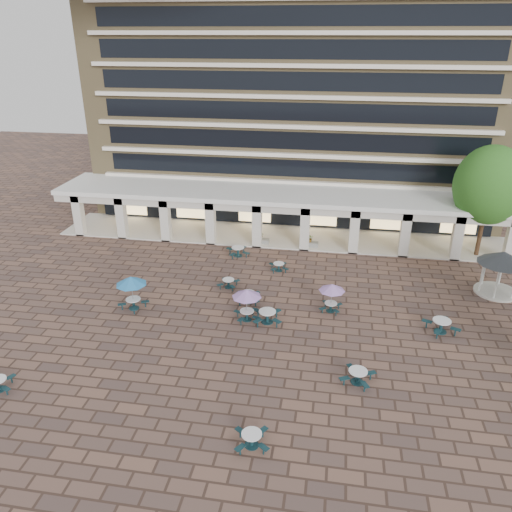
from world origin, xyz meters
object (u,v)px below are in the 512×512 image
object	(u,v)px
planter_right	(310,242)
planter_left	(261,240)
picnic_table_3	(358,375)
picnic_table_1	(252,438)
gazebo	(502,262)

from	to	relation	value
planter_right	planter_left	bearing A→B (deg)	-180.00
planter_left	picnic_table_3	bearing A→B (deg)	-65.78
picnic_table_1	picnic_table_3	bearing A→B (deg)	37.32
picnic_table_3	planter_right	xyz separation A→B (m)	(-3.86, 18.42, 0.01)
planter_left	planter_right	bearing A→B (deg)	0.00
picnic_table_3	planter_right	world-z (taller)	planter_right
picnic_table_3	planter_right	distance (m)	18.82
gazebo	planter_right	world-z (taller)	gazebo
gazebo	planter_left	world-z (taller)	gazebo
gazebo	planter_left	bearing A→B (deg)	161.46
gazebo	planter_left	distance (m)	19.69
picnic_table_1	picnic_table_3	distance (m)	7.37
picnic_table_3	gazebo	world-z (taller)	gazebo
picnic_table_1	gazebo	size ratio (longest dim) A/B	0.52
planter_right	picnic_table_1	bearing A→B (deg)	-92.55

